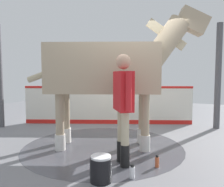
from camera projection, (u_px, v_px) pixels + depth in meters
ground_plane at (122, 145)px, 4.77m from camera, size 16.00×16.00×0.02m
wet_patch at (103, 146)px, 4.68m from camera, size 3.21×3.21×0.00m
barrier_wall at (108, 106)px, 6.80m from camera, size 4.56×2.06×1.12m
roof_post_near at (218, 76)px, 6.14m from camera, size 0.16×0.16×2.82m
roof_post_far at (0, 76)px, 6.32m from camera, size 0.16×0.16×2.82m
horse at (110, 70)px, 4.55m from camera, size 3.35×1.81×2.76m
handler at (123, 101)px, 3.67m from camera, size 0.49×0.58×1.78m
wash_bucket at (101, 169)px, 3.12m from camera, size 0.30×0.30×0.36m
bottle_shampoo at (132, 172)px, 3.23m from camera, size 0.08×0.08×0.20m
bottle_spray at (157, 162)px, 3.61m from camera, size 0.06×0.06×0.20m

